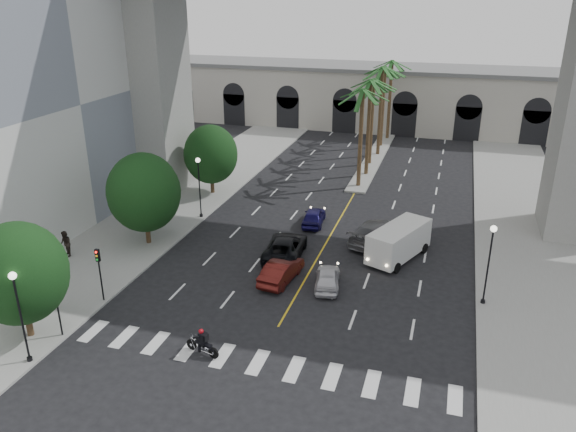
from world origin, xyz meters
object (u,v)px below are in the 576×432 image
Objects in this scene: traffic_signal_near at (56,298)px; cargo_van at (399,241)px; car_d at (375,232)px; car_a at (328,278)px; car_e at (314,217)px; car_c at (285,247)px; pedestrian_a at (18,279)px; lamp_post_left_far at (199,182)px; car_b at (281,271)px; pedestrian_b at (65,244)px; lamp_post_left_near at (19,310)px; traffic_signal_far at (99,266)px; motorcycle_rider at (203,343)px; lamp_post_right at (489,258)px.

cargo_van is (16.88, 15.51, -1.13)m from traffic_signal_near.
traffic_signal_near is at bearing 66.78° from car_d.
car_a is 0.66× the size of car_d.
car_d reaches higher than car_e.
pedestrian_a is (-14.66, -10.15, 0.34)m from car_c.
car_b is (9.90, -8.61, -2.48)m from lamp_post_left_far.
car_e is 19.29m from pedestrian_b.
lamp_post_left_near reaches higher than cargo_van.
car_d is 1.45× the size of car_e.
pedestrian_a is at bearing -128.78° from cargo_van.
car_a is at bearing 24.67° from traffic_signal_far.
pedestrian_b is at bearing 143.08° from traffic_signal_far.
cargo_van is at bearing 2.92° from pedestrian_a.
lamp_post_left_near is 18.22m from car_a.
motorcycle_rider is 0.36× the size of car_d.
lamp_post_left_near is 1.47× the size of traffic_signal_near.
traffic_signal_far is 0.59× the size of cargo_van.
car_b is at bearing -41.00° from lamp_post_left_far.
car_a is at bearing -102.39° from cargo_van.
lamp_post_left_far reaches higher than cargo_van.
lamp_post_left_near is 2.75× the size of pedestrian_b.
traffic_signal_near is at bearing 59.22° from car_e.
pedestrian_a is at bearing -49.55° from pedestrian_b.
lamp_post_left_near is 0.91× the size of car_d.
traffic_signal_far is 13.15m from car_c.
pedestrian_a is (-18.65, -6.64, 0.46)m from car_a.
cargo_van reaches higher than car_d.
lamp_post_left_far is at bearing 160.67° from lamp_post_right.
motorcycle_rider is at bearing 81.03° from car_e.
motorcycle_rider is 12.63m from car_c.
pedestrian_a is (-5.69, -0.69, -1.39)m from traffic_signal_far.
car_d reaches higher than car_a.
car_e is (9.45, 15.97, -1.82)m from traffic_signal_far.
lamp_post_right is at bearing -11.26° from pedestrian_a.
lamp_post_left_far is 18.51m from traffic_signal_near.
cargo_van is at bearing 143.58° from car_e.
pedestrian_b is at bearing 11.33° from car_b.
motorcycle_rider is 19.15m from car_e.
pedestrian_a is at bearing -173.08° from traffic_signal_far.
traffic_signal_far is at bearing 41.18° from car_c.
lamp_post_right reaches higher than car_b.
traffic_signal_far is (0.10, 6.50, -0.71)m from lamp_post_left_near.
traffic_signal_far is 1.74× the size of motorcycle_rider.
lamp_post_right is 0.86× the size of cargo_van.
traffic_signal_near is at bearing -55.64° from pedestrian_a.
car_c is 7.36m from car_d.
car_b is 16.01m from pedestrian_b.
lamp_post_right is 7.90m from cargo_van.
traffic_signal_near is at bearing -90.00° from traffic_signal_far.
car_d is at bearing 83.61° from motorcycle_rider.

